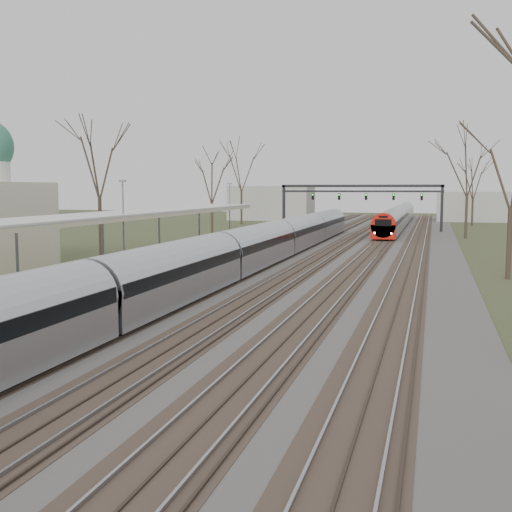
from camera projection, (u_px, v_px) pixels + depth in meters
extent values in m
cube|color=#474442|center=(318.00, 253.00, 55.34)|extent=(24.00, 160.00, 0.10)
cube|color=#4C3828|center=(252.00, 250.00, 56.93)|extent=(2.60, 160.00, 0.06)
cube|color=gray|center=(244.00, 249.00, 57.11)|extent=(0.07, 160.00, 0.12)
cube|color=gray|center=(259.00, 250.00, 56.73)|extent=(0.07, 160.00, 0.12)
cube|color=#4C3828|center=(290.00, 251.00, 56.00)|extent=(2.60, 160.00, 0.06)
cube|color=gray|center=(282.00, 250.00, 56.18)|extent=(0.07, 160.00, 0.12)
cube|color=gray|center=(298.00, 251.00, 55.80)|extent=(0.07, 160.00, 0.12)
cube|color=#4C3828|center=(330.00, 253.00, 55.07)|extent=(2.60, 160.00, 0.06)
cube|color=gray|center=(322.00, 252.00, 55.25)|extent=(0.07, 160.00, 0.12)
cube|color=gray|center=(338.00, 252.00, 54.87)|extent=(0.07, 160.00, 0.12)
cube|color=#4C3828|center=(371.00, 254.00, 54.14)|extent=(2.60, 160.00, 0.06)
cube|color=gray|center=(362.00, 253.00, 54.33)|extent=(0.07, 160.00, 0.12)
cube|color=gray|center=(380.00, 253.00, 53.94)|extent=(0.07, 160.00, 0.12)
cube|color=#4C3828|center=(413.00, 255.00, 53.21)|extent=(2.60, 160.00, 0.06)
cube|color=gray|center=(405.00, 254.00, 53.40)|extent=(0.07, 160.00, 0.12)
cube|color=gray|center=(422.00, 254.00, 53.01)|extent=(0.07, 160.00, 0.12)
cube|color=#9E9B93|center=(131.00, 268.00, 40.93)|extent=(3.50, 69.00, 1.00)
cylinder|color=slate|center=(17.00, 255.00, 29.70)|extent=(0.14, 0.14, 3.00)
cylinder|color=slate|center=(103.00, 241.00, 37.36)|extent=(0.14, 0.14, 3.00)
cylinder|color=slate|center=(159.00, 232.00, 45.03)|extent=(0.14, 0.14, 3.00)
cylinder|color=slate|center=(199.00, 226.00, 52.70)|extent=(0.14, 0.14, 3.00)
cube|color=silver|center=(93.00, 216.00, 36.24)|extent=(4.10, 50.00, 0.12)
cube|color=beige|center=(93.00, 219.00, 36.26)|extent=(4.10, 50.00, 0.25)
cube|color=black|center=(284.00, 208.00, 86.44)|extent=(0.35, 0.35, 6.00)
cube|color=black|center=(442.00, 209.00, 80.99)|extent=(0.35, 0.35, 6.00)
cube|color=black|center=(361.00, 186.00, 83.41)|extent=(21.00, 0.35, 0.35)
cube|color=black|center=(361.00, 191.00, 83.48)|extent=(21.00, 0.25, 0.25)
cube|color=black|center=(313.00, 197.00, 85.03)|extent=(0.32, 0.22, 0.85)
sphere|color=#0CFF19|center=(313.00, 195.00, 84.87)|extent=(0.16, 0.16, 0.16)
cube|color=black|center=(339.00, 197.00, 84.10)|extent=(0.32, 0.22, 0.85)
sphere|color=#0CFF19|center=(339.00, 195.00, 83.94)|extent=(0.16, 0.16, 0.16)
cube|color=black|center=(366.00, 197.00, 83.17)|extent=(0.32, 0.22, 0.85)
sphere|color=#0CFF19|center=(366.00, 195.00, 83.01)|extent=(0.16, 0.16, 0.16)
cube|color=black|center=(394.00, 197.00, 82.24)|extent=(0.32, 0.22, 0.85)
sphere|color=#0CFF19|center=(394.00, 195.00, 82.08)|extent=(0.16, 0.16, 0.16)
cube|color=black|center=(422.00, 197.00, 81.31)|extent=(0.32, 0.22, 0.85)
sphere|color=#0CFF19|center=(422.00, 195.00, 81.15)|extent=(0.16, 0.16, 0.16)
cylinder|color=#2D231C|center=(100.00, 226.00, 52.89)|extent=(0.30, 0.30, 4.95)
cylinder|color=#2D231C|center=(509.00, 243.00, 38.93)|extent=(0.30, 0.30, 4.50)
cube|color=#B0B3BB|center=(255.00, 253.00, 44.89)|extent=(2.55, 75.00, 1.60)
cylinder|color=#B0B3BB|center=(255.00, 243.00, 44.82)|extent=(2.60, 74.70, 2.60)
cube|color=black|center=(255.00, 242.00, 44.81)|extent=(2.62, 74.40, 0.55)
cube|color=black|center=(255.00, 266.00, 44.98)|extent=(1.80, 74.00, 0.35)
cube|color=#B0B3BB|center=(399.00, 219.00, 95.36)|extent=(2.55, 60.00, 1.60)
cylinder|color=#B0B3BB|center=(399.00, 214.00, 95.29)|extent=(2.60, 59.70, 2.60)
cube|color=black|center=(399.00, 214.00, 95.28)|extent=(2.62, 59.40, 0.55)
cube|color=red|center=(383.00, 232.00, 66.71)|extent=(2.55, 0.50, 1.50)
cylinder|color=red|center=(383.00, 225.00, 66.68)|extent=(2.60, 0.60, 2.60)
cube|color=black|center=(383.00, 223.00, 66.39)|extent=(1.70, 0.12, 0.70)
sphere|color=white|center=(375.00, 233.00, 66.75)|extent=(0.22, 0.22, 0.22)
sphere|color=white|center=(391.00, 233.00, 66.30)|extent=(0.22, 0.22, 0.22)
cube|color=black|center=(398.00, 225.00, 95.45)|extent=(1.80, 59.00, 0.35)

